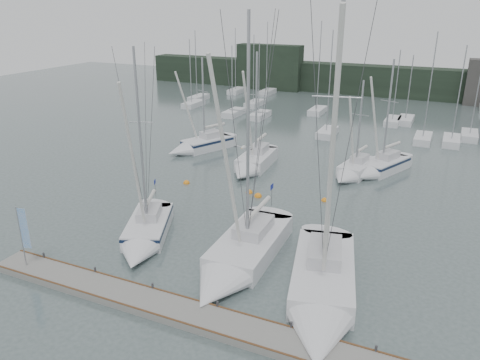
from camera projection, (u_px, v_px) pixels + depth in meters
name	position (u px, v px, depth m)	size (l,w,h in m)	color
ground	(219.00, 267.00, 28.48)	(160.00, 160.00, 0.00)	#485756
dock	(175.00, 310.00, 24.16)	(24.00, 2.00, 0.40)	slate
far_treeline	(382.00, 81.00, 80.33)	(90.00, 4.00, 5.00)	black
far_building_left	(269.00, 67.00, 85.86)	(12.00, 3.00, 8.00)	black
mast_forest	(367.00, 118.00, 63.41)	(58.28, 27.69, 14.70)	silver
sailboat_near_left	(144.00, 237.00, 31.02)	(5.64, 8.52, 13.55)	silver
sailboat_near_center	(236.00, 262.00, 27.86)	(3.63, 11.35, 15.95)	silver
sailboat_near_right	(322.00, 298.00, 24.41)	(5.76, 11.95, 18.32)	silver
sailboat_mid_a	(197.00, 146.00, 50.50)	(5.52, 8.11, 10.64)	silver
sailboat_mid_b	(252.00, 165.00, 44.68)	(3.11, 8.32, 11.78)	silver
sailboat_mid_c	(352.00, 172.00, 42.84)	(3.39, 6.60, 9.47)	silver
sailboat_mid_d	(376.00, 168.00, 43.76)	(5.31, 7.95, 11.29)	silver
buoy_a	(249.00, 193.00, 39.59)	(0.58, 0.58, 0.58)	orange
buoy_b	(324.00, 201.00, 37.99)	(0.53, 0.53, 0.53)	orange
buoy_c	(186.00, 183.00, 41.68)	(0.58, 0.58, 0.58)	orange
dock_banner	(23.00, 231.00, 27.09)	(0.57, 0.18, 3.81)	#9B9DA2
seagull	(243.00, 147.00, 28.61)	(1.12, 0.51, 0.22)	silver
buoy_d	(258.00, 197.00, 38.82)	(0.63, 0.63, 0.63)	orange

